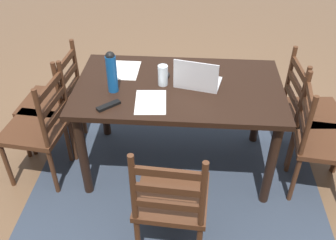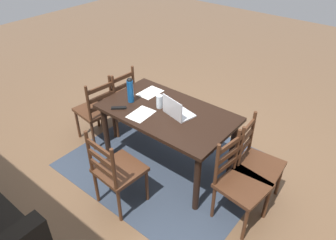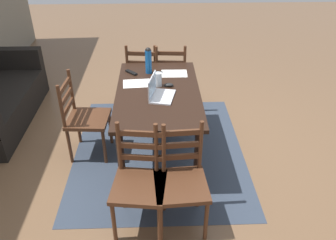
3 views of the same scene
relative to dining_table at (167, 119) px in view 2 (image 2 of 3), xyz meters
name	(u,v)px [view 2 (image 2 of 3)]	position (x,y,z in m)	size (l,w,h in m)	color
ground_plane	(167,163)	(0.00, 0.00, -0.68)	(14.00, 14.00, 0.00)	brown
area_rug	(167,163)	(0.00, 0.00, -0.67)	(2.26, 1.93, 0.01)	#333D4C
dining_table	(167,119)	(0.00, 0.00, 0.00)	(1.52, 0.88, 0.78)	black
chair_right_far	(97,110)	(1.05, 0.18, -0.21)	(0.49, 0.49, 0.95)	#4C2B19
chair_right_near	(117,99)	(1.05, -0.17, -0.21)	(0.47, 0.47, 0.95)	#4C2B19
chair_left_near	(256,164)	(-1.05, -0.17, -0.21)	(0.47, 0.47, 0.95)	#4C2B19
chair_left_far	(240,183)	(-1.05, 0.17, -0.21)	(0.49, 0.49, 0.95)	#4C2B19
chair_far_head	(117,171)	(0.00, 0.81, -0.21)	(0.47, 0.47, 0.95)	#4C2B19
laptop	(176,111)	(-0.13, 0.00, 0.16)	(0.36, 0.29, 0.23)	silver
water_bottle	(130,89)	(0.47, 0.10, 0.26)	(0.07, 0.07, 0.31)	#145199
drinking_glass	(159,102)	(0.12, -0.01, 0.18)	(0.07, 0.07, 0.15)	silver
computer_mouse	(166,103)	(0.11, -0.12, 0.12)	(0.06, 0.10, 0.03)	black
tv_remote	(119,108)	(0.46, 0.31, 0.11)	(0.04, 0.17, 0.02)	black
paper_stack_left	(141,114)	(0.18, 0.23, 0.11)	(0.21, 0.30, 0.00)	white
paper_stack_right	(150,93)	(0.43, -0.19, 0.11)	(0.21, 0.30, 0.00)	white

